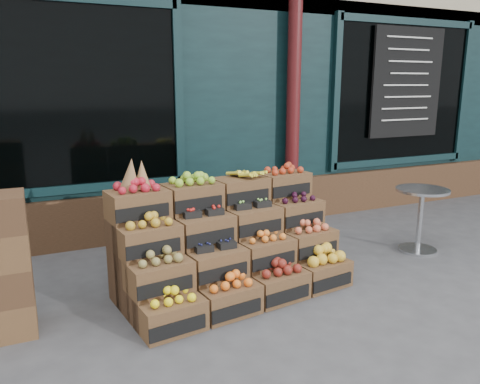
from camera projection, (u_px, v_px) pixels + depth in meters
name	position (u px, v px, depth m)	size (l,w,h in m)	color
ground	(292.00, 296.00, 4.26)	(60.00, 60.00, 0.00)	#454548
shop_facade	(146.00, 54.00, 8.24)	(12.00, 6.24, 4.80)	black
crate_display	(228.00, 248.00, 4.35)	(2.17, 1.25, 1.29)	brown
bistro_table	(421.00, 212.00, 5.32)	(0.59, 0.59, 0.74)	#B0B3B7
shopkeeper	(43.00, 160.00, 5.77)	(0.71, 0.47, 1.94)	#19592F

